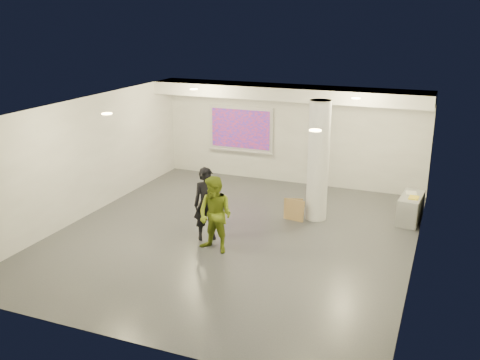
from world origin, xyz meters
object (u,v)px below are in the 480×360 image
at_px(credenza, 411,208).
at_px(woman, 207,204).
at_px(man, 215,215).
at_px(column, 318,161).
at_px(projection_screen, 241,129).

height_order(credenza, woman, woman).
distance_m(credenza, woman, 5.12).
distance_m(woman, man, 0.71).
height_order(column, credenza, column).
bearing_deg(credenza, woman, -140.64).
bearing_deg(credenza, column, -157.35).
relative_size(column, credenza, 2.60).
bearing_deg(projection_screen, credenza, -20.18).
bearing_deg(man, woman, 141.45).
distance_m(column, woman, 3.02).
bearing_deg(projection_screen, column, -40.56).
bearing_deg(column, man, -119.70).
bearing_deg(projection_screen, man, -73.84).
xyz_separation_m(projection_screen, woman, (1.10, -4.82, -0.68)).
distance_m(projection_screen, woman, 4.99).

